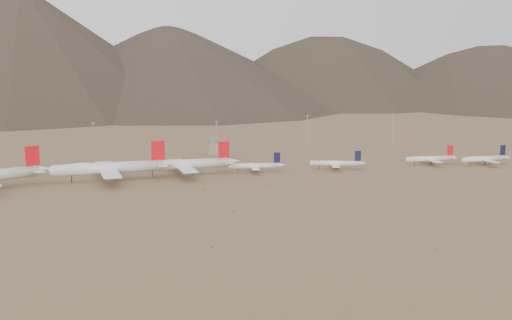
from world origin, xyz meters
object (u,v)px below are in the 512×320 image
object	(u,v)px
narrowbody_a	(256,166)
narrowbody_b	(337,163)
widebody_centre	(110,168)
control_tower	(213,147)
widebody_east	(184,164)

from	to	relation	value
narrowbody_a	narrowbody_b	world-z (taller)	narrowbody_b
widebody_centre	control_tower	distance (m)	118.88
widebody_centre	narrowbody_b	size ratio (longest dim) A/B	2.12
narrowbody_a	narrowbody_b	distance (m)	54.45
widebody_centre	widebody_east	size ratio (longest dim) A/B	1.13
widebody_east	narrowbody_a	bearing A→B (deg)	-3.84
narrowbody_a	widebody_east	bearing A→B (deg)	-171.83
widebody_east	control_tower	xyz separation A→B (m)	(35.70, 81.10, -1.66)
widebody_centre	narrowbody_a	distance (m)	92.76
widebody_east	narrowbody_a	world-z (taller)	widebody_east
widebody_centre	narrowbody_b	bearing A→B (deg)	-3.24
narrowbody_b	control_tower	bearing A→B (deg)	145.63
widebody_east	widebody_centre	bearing A→B (deg)	-175.25
narrowbody_a	control_tower	size ratio (longest dim) A/B	3.12
control_tower	widebody_east	bearing A→B (deg)	-113.76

